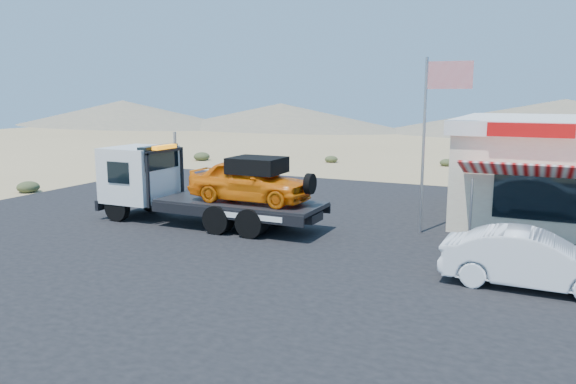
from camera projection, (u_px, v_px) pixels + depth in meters
The scene contains 7 objects.
ground at pixel (239, 249), 17.59m from camera, with size 120.00×120.00×0.00m, color #9C8559.
asphalt_lot at pixel (333, 234), 19.43m from camera, with size 32.00×24.00×0.02m, color black.
tow_truck at pixel (202, 183), 20.72m from camera, with size 8.63×2.56×2.88m.
white_sedan at pixel (532, 260), 13.98m from camera, with size 1.52×4.37×1.44m, color white.
flagpole at pixel (431, 125), 18.90m from camera, with size 1.55×0.10×6.00m.
desert_scrub at pixel (120, 175), 31.68m from camera, with size 25.95×31.42×0.63m.
distant_hills at pixel (390, 117), 70.55m from camera, with size 126.00×48.00×4.20m.
Camera 1 is at (8.58, -14.77, 4.83)m, focal length 35.00 mm.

